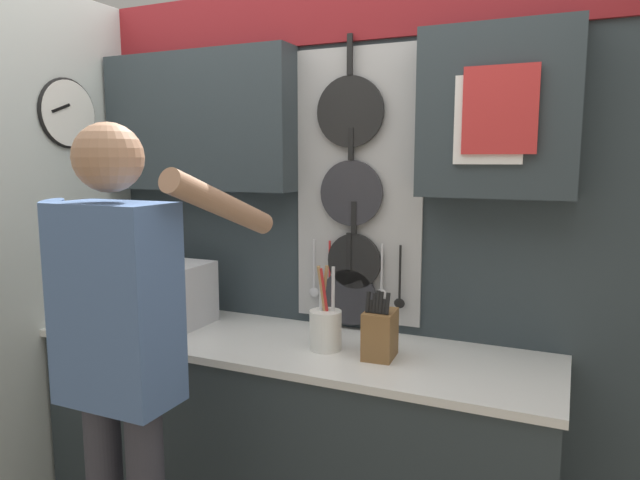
{
  "coord_description": "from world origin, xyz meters",
  "views": [
    {
      "loc": [
        1.05,
        -2.01,
        1.65
      ],
      "look_at": [
        0.06,
        0.19,
        1.31
      ],
      "focal_mm": 32.0,
      "sensor_mm": 36.0,
      "label": 1
    }
  ],
  "objects_px": {
    "microwave": "(153,294)",
    "person": "(121,343)",
    "utensil_crock": "(325,327)",
    "knife_block": "(380,333)"
  },
  "relations": [
    {
      "from": "microwave",
      "to": "utensil_crock",
      "type": "relative_size",
      "value": 1.37
    },
    {
      "from": "person",
      "to": "utensil_crock",
      "type": "bearing_deg",
      "value": 54.51
    },
    {
      "from": "utensil_crock",
      "to": "knife_block",
      "type": "bearing_deg",
      "value": -0.41
    },
    {
      "from": "microwave",
      "to": "knife_block",
      "type": "xyz_separation_m",
      "value": [
        1.08,
        0.0,
        -0.04
      ]
    },
    {
      "from": "microwave",
      "to": "person",
      "type": "distance_m",
      "value": 0.75
    },
    {
      "from": "knife_block",
      "to": "person",
      "type": "xyz_separation_m",
      "value": [
        -0.67,
        -0.63,
        0.06
      ]
    },
    {
      "from": "knife_block",
      "to": "utensil_crock",
      "type": "bearing_deg",
      "value": 179.59
    },
    {
      "from": "microwave",
      "to": "person",
      "type": "xyz_separation_m",
      "value": [
        0.4,
        -0.63,
        0.01
      ]
    },
    {
      "from": "person",
      "to": "microwave",
      "type": "bearing_deg",
      "value": 122.7
    },
    {
      "from": "utensil_crock",
      "to": "microwave",
      "type": "bearing_deg",
      "value": -179.88
    }
  ]
}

